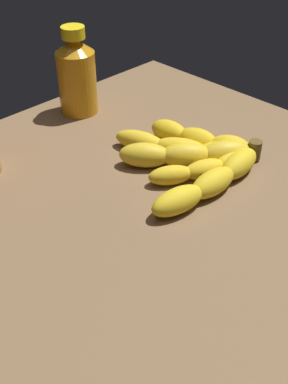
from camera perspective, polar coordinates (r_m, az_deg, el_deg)
ground_plane at (r=67.00cm, az=2.75°, el=-1.52°), size 71.14×68.33×3.35cm
banana_bunch at (r=71.12cm, az=6.16°, el=4.16°), size 21.59×23.01×3.72cm
honey_bottle at (r=85.12cm, az=-8.06°, el=13.77°), size 6.68×6.68×15.16cm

